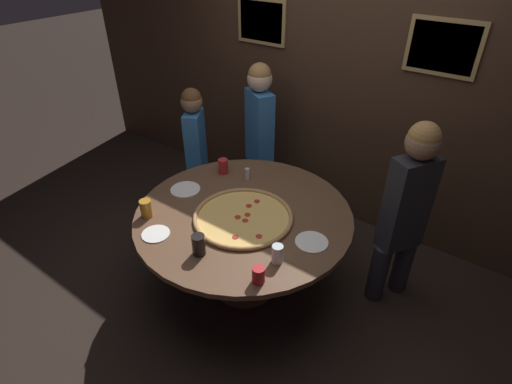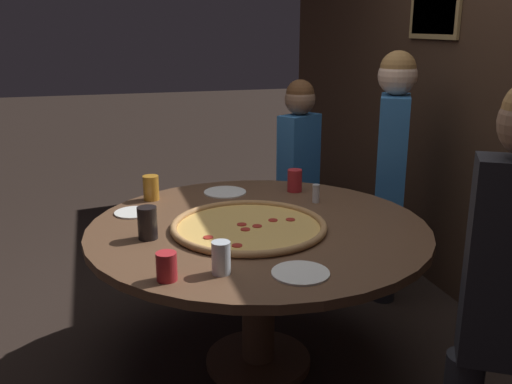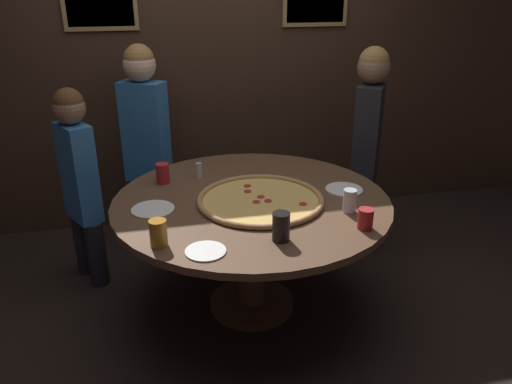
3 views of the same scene
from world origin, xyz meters
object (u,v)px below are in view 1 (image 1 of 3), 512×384
Objects in this scene: drink_cup_by_shaker at (277,254)px; condiment_shaker at (247,174)px; dining_table at (244,226)px; white_plate_near_front at (156,234)px; drink_cup_beside_pizza at (258,275)px; giant_pizza at (243,217)px; drink_cup_centre_back at (223,166)px; diner_side_left at (259,132)px; diner_far_right at (406,207)px; white_plate_right_side at (185,189)px; white_plate_beside_cup at (311,242)px; diner_centre_back at (196,146)px; drink_cup_far_left at (146,208)px; drink_cup_near_right at (199,245)px.

drink_cup_by_shaker reaches higher than condiment_shaker.
white_plate_near_front reaches higher than dining_table.
drink_cup_beside_pizza is at bearing 4.07° from white_plate_near_front.
drink_cup_beside_pizza reaches higher than giant_pizza.
condiment_shaker reaches higher than white_plate_near_front.
diner_side_left is at bearing 97.40° from drink_cup_centre_back.
dining_table is at bearing 149.26° from drink_cup_by_shaker.
diner_far_right is at bearing 41.24° from white_plate_near_front.
white_plate_right_side is 1.66m from diner_far_right.
white_plate_beside_cup is 0.94× the size of white_plate_right_side.
drink_cup_by_shaker is (0.44, -0.23, 0.05)m from giant_pizza.
white_plate_near_front is 1.29m from diner_centre_back.
diner_side_left is (-0.56, 0.99, 0.24)m from dining_table.
condiment_shaker is (0.22, 0.04, -0.01)m from drink_cup_centre_back.
white_plate_beside_cup is (0.09, 0.28, -0.06)m from drink_cup_by_shaker.
drink_cup_by_shaker is 1.15m from drink_cup_centre_back.
diner_centre_back is at bearing 160.08° from white_plate_beside_cup.
dining_table is at bearing -26.65° from diner_far_right.
drink_cup_centre_back is at bearing 126.93° from diner_side_left.
white_plate_right_side is at bearing 119.94° from diner_side_left.
drink_cup_by_shaker is at bearing -149.39° from diner_centre_back.
drink_cup_beside_pizza is 1.81m from diner_side_left.
dining_table is 0.58m from white_plate_beside_cup.
white_plate_near_front is at bearing -80.77° from drink_cup_centre_back.
drink_cup_far_left is 0.91× the size of drink_cup_near_right.
drink_cup_beside_pizza reaches higher than white_plate_beside_cup.
drink_cup_beside_pizza is 0.56× the size of white_plate_near_front.
dining_table is at bearing -148.98° from diner_centre_back.
giant_pizza is at bearing -38.17° from drink_cup_centre_back.
white_plate_beside_cup is 1.05m from white_plate_near_front.
diner_far_right is (0.94, 1.11, 0.03)m from drink_cup_near_right.
diner_centre_back is at bearing 166.70° from condiment_shaker.
drink_cup_centre_back is 0.87× the size of drink_cup_near_right.
drink_cup_near_right is 0.65× the size of white_plate_beside_cup.
dining_table is 0.62m from drink_cup_centre_back.
drink_cup_far_left is at bearing -23.89° from diner_far_right.
drink_cup_by_shaker is 1.07m from white_plate_right_side.
white_plate_beside_cup is 0.91m from condiment_shaker.
diner_side_left reaches higher than drink_cup_far_left.
drink_cup_near_right is at bearing -39.15° from white_plate_right_side.
giant_pizza is 0.50m from drink_cup_by_shaker.
drink_cup_centre_back is at bearing 138.86° from drink_cup_beside_pizza.
drink_cup_centre_back is 0.08× the size of diner_side_left.
diner_centre_back is (-1.03, 0.62, -0.01)m from giant_pizza.
diner_side_left is at bearing 119.80° from giant_pizza.
giant_pizza is at bearing -150.45° from diner_centre_back.
white_plate_beside_cup is at bearing 6.02° from giant_pizza.
dining_table is at bearing 93.80° from drink_cup_near_right.
diner_side_left reaches higher than drink_cup_beside_pizza.
drink_cup_far_left is at bearing 172.54° from drink_cup_near_right.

